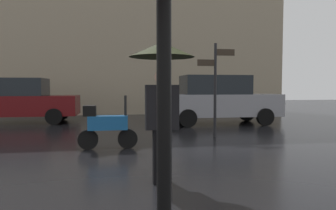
{
  "coord_description": "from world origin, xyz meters",
  "views": [
    {
      "loc": [
        -0.56,
        -2.55,
        1.42
      ],
      "look_at": [
        0.57,
        4.21,
        1.03
      ],
      "focal_mm": 33.47,
      "sensor_mm": 36.0,
      "label": 1
    }
  ],
  "objects_px": {
    "parked_car_right": "(218,99)",
    "street_signpost": "(215,80)",
    "parked_scooter": "(106,125)",
    "pedestrian_with_umbrella": "(162,76)",
    "parked_car_left": "(17,100)"
  },
  "relations": [
    {
      "from": "parked_car_right",
      "to": "street_signpost",
      "type": "xyz_separation_m",
      "value": [
        -1.14,
        -3.13,
        0.67
      ]
    },
    {
      "from": "parked_scooter",
      "to": "street_signpost",
      "type": "distance_m",
      "value": 3.43
    },
    {
      "from": "pedestrian_with_umbrella",
      "to": "parked_scooter",
      "type": "distance_m",
      "value": 3.07
    },
    {
      "from": "pedestrian_with_umbrella",
      "to": "parked_scooter",
      "type": "height_order",
      "value": "pedestrian_with_umbrella"
    },
    {
      "from": "parked_scooter",
      "to": "parked_car_left",
      "type": "height_order",
      "value": "parked_car_left"
    },
    {
      "from": "parked_car_left",
      "to": "street_signpost",
      "type": "xyz_separation_m",
      "value": [
        6.66,
        -4.75,
        0.71
      ]
    },
    {
      "from": "street_signpost",
      "to": "parked_car_right",
      "type": "bearing_deg",
      "value": 69.92
    },
    {
      "from": "parked_car_left",
      "to": "street_signpost",
      "type": "height_order",
      "value": "street_signpost"
    },
    {
      "from": "pedestrian_with_umbrella",
      "to": "parked_scooter",
      "type": "bearing_deg",
      "value": 89.73
    },
    {
      "from": "parked_car_right",
      "to": "street_signpost",
      "type": "height_order",
      "value": "street_signpost"
    },
    {
      "from": "pedestrian_with_umbrella",
      "to": "parked_car_right",
      "type": "distance_m",
      "value": 7.86
    },
    {
      "from": "pedestrian_with_umbrella",
      "to": "street_signpost",
      "type": "relative_size",
      "value": 0.78
    },
    {
      "from": "pedestrian_with_umbrella",
      "to": "parked_car_left",
      "type": "distance_m",
      "value": 9.88
    },
    {
      "from": "pedestrian_with_umbrella",
      "to": "street_signpost",
      "type": "distance_m",
      "value": 4.52
    },
    {
      "from": "pedestrian_with_umbrella",
      "to": "parked_scooter",
      "type": "relative_size",
      "value": 1.53
    }
  ]
}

